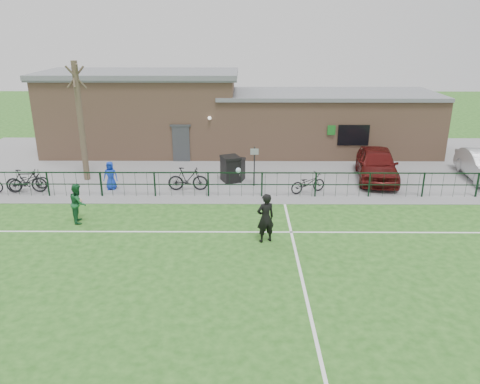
{
  "coord_description": "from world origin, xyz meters",
  "views": [
    {
      "loc": [
        0.12,
        -12.6,
        7.6
      ],
      "look_at": [
        0.0,
        5.0,
        1.3
      ],
      "focal_mm": 35.0,
      "sensor_mm": 36.0,
      "label": 1
    }
  ],
  "objects_px": {
    "bicycle_e": "(308,183)",
    "car_maroon": "(377,164)",
    "sign_post": "(254,166)",
    "bare_tree": "(81,123)",
    "wheelie_bin_left": "(231,170)",
    "bicycle_c": "(29,181)",
    "bicycle_b": "(26,181)",
    "spectator_child": "(111,176)",
    "ball_ground": "(79,201)",
    "wheelie_bin_right": "(237,170)",
    "outfield_player": "(78,203)",
    "bicycle_d": "(188,179)"
  },
  "relations": [
    {
      "from": "car_maroon",
      "to": "ball_ground",
      "type": "height_order",
      "value": "car_maroon"
    },
    {
      "from": "wheelie_bin_left",
      "to": "bicycle_e",
      "type": "xyz_separation_m",
      "value": [
        3.73,
        -1.72,
        -0.14
      ]
    },
    {
      "from": "wheelie_bin_right",
      "to": "car_maroon",
      "type": "xyz_separation_m",
      "value": [
        7.23,
        0.21,
        0.29
      ]
    },
    {
      "from": "bicycle_c",
      "to": "wheelie_bin_left",
      "type": "bearing_deg",
      "value": -104.93
    },
    {
      "from": "bicycle_b",
      "to": "bicycle_d",
      "type": "bearing_deg",
      "value": -91.41
    },
    {
      "from": "bicycle_e",
      "to": "outfield_player",
      "type": "distance_m",
      "value": 10.4
    },
    {
      "from": "bicycle_e",
      "to": "spectator_child",
      "type": "relative_size",
      "value": 1.3
    },
    {
      "from": "sign_post",
      "to": "bicycle_c",
      "type": "relative_size",
      "value": 1.12
    },
    {
      "from": "bicycle_e",
      "to": "car_maroon",
      "type": "bearing_deg",
      "value": -84.42
    },
    {
      "from": "bicycle_e",
      "to": "bicycle_b",
      "type": "bearing_deg",
      "value": 67.42
    },
    {
      "from": "wheelie_bin_right",
      "to": "bicycle_c",
      "type": "bearing_deg",
      "value": -154.96
    },
    {
      "from": "bicycle_b",
      "to": "bicycle_c",
      "type": "xyz_separation_m",
      "value": [
        -0.05,
        0.36,
        -0.11
      ]
    },
    {
      "from": "sign_post",
      "to": "bicycle_d",
      "type": "relative_size",
      "value": 1.04
    },
    {
      "from": "bicycle_b",
      "to": "bicycle_d",
      "type": "height_order",
      "value": "bicycle_d"
    },
    {
      "from": "bare_tree",
      "to": "car_maroon",
      "type": "relative_size",
      "value": 1.25
    },
    {
      "from": "bicycle_b",
      "to": "spectator_child",
      "type": "relative_size",
      "value": 1.38
    },
    {
      "from": "bicycle_d",
      "to": "bare_tree",
      "type": "bearing_deg",
      "value": 71.96
    },
    {
      "from": "wheelie_bin_right",
      "to": "bicycle_e",
      "type": "xyz_separation_m",
      "value": [
        3.42,
        -1.87,
        -0.06
      ]
    },
    {
      "from": "bare_tree",
      "to": "bicycle_e",
      "type": "bearing_deg",
      "value": -9.9
    },
    {
      "from": "bicycle_c",
      "to": "bicycle_b",
      "type": "bearing_deg",
      "value": 165.13
    },
    {
      "from": "wheelie_bin_right",
      "to": "bicycle_b",
      "type": "xyz_separation_m",
      "value": [
        -10.01,
        -1.96,
        0.05
      ]
    },
    {
      "from": "wheelie_bin_right",
      "to": "sign_post",
      "type": "height_order",
      "value": "sign_post"
    },
    {
      "from": "bicycle_c",
      "to": "spectator_child",
      "type": "distance_m",
      "value": 3.96
    },
    {
      "from": "wheelie_bin_left",
      "to": "bicycle_c",
      "type": "distance_m",
      "value": 9.86
    },
    {
      "from": "bare_tree",
      "to": "bicycle_b",
      "type": "relative_size",
      "value": 3.13
    },
    {
      "from": "bicycle_d",
      "to": "outfield_player",
      "type": "distance_m",
      "value": 5.54
    },
    {
      "from": "sign_post",
      "to": "outfield_player",
      "type": "bearing_deg",
      "value": -148.01
    },
    {
      "from": "bicycle_b",
      "to": "bicycle_c",
      "type": "relative_size",
      "value": 1.08
    },
    {
      "from": "bicycle_e",
      "to": "spectator_child",
      "type": "distance_m",
      "value": 9.55
    },
    {
      "from": "ball_ground",
      "to": "spectator_child",
      "type": "bearing_deg",
      "value": 62.58
    },
    {
      "from": "car_maroon",
      "to": "bicycle_c",
      "type": "relative_size",
      "value": 2.7
    },
    {
      "from": "spectator_child",
      "to": "wheelie_bin_right",
      "type": "bearing_deg",
      "value": 11.32
    },
    {
      "from": "spectator_child",
      "to": "ball_ground",
      "type": "height_order",
      "value": "spectator_child"
    },
    {
      "from": "wheelie_bin_left",
      "to": "ball_ground",
      "type": "height_order",
      "value": "wheelie_bin_left"
    },
    {
      "from": "sign_post",
      "to": "bicycle_e",
      "type": "xyz_separation_m",
      "value": [
        2.54,
        -0.99,
        -0.53
      ]
    },
    {
      "from": "spectator_child",
      "to": "bicycle_b",
      "type": "bearing_deg",
      "value": -174.37
    },
    {
      "from": "bicycle_c",
      "to": "ball_ground",
      "type": "bearing_deg",
      "value": -143.07
    },
    {
      "from": "wheelie_bin_left",
      "to": "car_maroon",
      "type": "height_order",
      "value": "car_maroon"
    },
    {
      "from": "bicycle_b",
      "to": "spectator_child",
      "type": "height_order",
      "value": "spectator_child"
    },
    {
      "from": "bicycle_b",
      "to": "bicycle_e",
      "type": "relative_size",
      "value": 1.06
    },
    {
      "from": "bicycle_c",
      "to": "bicycle_d",
      "type": "xyz_separation_m",
      "value": [
        7.73,
        0.02,
        0.11
      ]
    },
    {
      "from": "bicycle_d",
      "to": "bicycle_e",
      "type": "distance_m",
      "value": 5.77
    },
    {
      "from": "bicycle_d",
      "to": "outfield_player",
      "type": "height_order",
      "value": "outfield_player"
    },
    {
      "from": "bare_tree",
      "to": "ball_ground",
      "type": "bearing_deg",
      "value": -78.09
    },
    {
      "from": "bicycle_c",
      "to": "spectator_child",
      "type": "relative_size",
      "value": 1.28
    },
    {
      "from": "sign_post",
      "to": "ball_ground",
      "type": "distance_m",
      "value": 8.37
    },
    {
      "from": "car_maroon",
      "to": "ball_ground",
      "type": "relative_size",
      "value": 19.93
    },
    {
      "from": "bicycle_b",
      "to": "ball_ground",
      "type": "height_order",
      "value": "bicycle_b"
    },
    {
      "from": "sign_post",
      "to": "bicycle_b",
      "type": "relative_size",
      "value": 1.04
    },
    {
      "from": "bicycle_b",
      "to": "ball_ground",
      "type": "relative_size",
      "value": 7.94
    }
  ]
}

